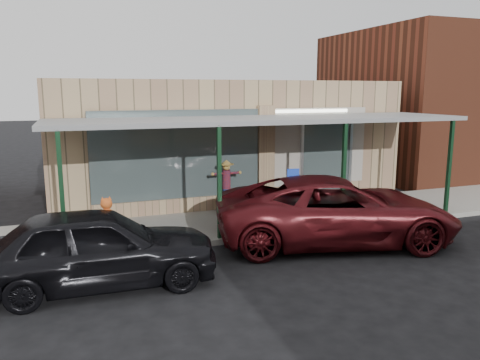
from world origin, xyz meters
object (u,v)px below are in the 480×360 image
object	(u,v)px
barrel_scarecrow	(227,194)
handicap_sign	(293,190)
parked_sedan	(97,247)
car_maroon	(336,210)
barrel_pumpkin	(354,201)

from	to	relation	value
barrel_scarecrow	handicap_sign	distance (m)	2.57
barrel_scarecrow	handicap_sign	world-z (taller)	handicap_sign
barrel_scarecrow	parked_sedan	bearing A→B (deg)	-155.08
parked_sedan	car_maroon	bearing A→B (deg)	-80.08
barrel_pumpkin	car_maroon	xyz separation A→B (m)	(-2.13, -2.36, 0.46)
car_maroon	barrel_pumpkin	bearing A→B (deg)	-27.66
barrel_pumpkin	handicap_sign	world-z (taller)	handicap_sign
car_maroon	barrel_scarecrow	bearing A→B (deg)	42.79
barrel_pumpkin	parked_sedan	world-z (taller)	parked_sedan
barrel_scarecrow	car_maroon	bearing A→B (deg)	-82.35
handicap_sign	parked_sedan	size ratio (longest dim) A/B	0.34
barrel_scarecrow	barrel_pumpkin	bearing A→B (deg)	-35.30
handicap_sign	car_maroon	bearing A→B (deg)	-49.76
barrel_pumpkin	handicap_sign	bearing A→B (deg)	-156.67
barrel_pumpkin	handicap_sign	xyz separation A→B (m)	(-2.80, -1.21, 0.81)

